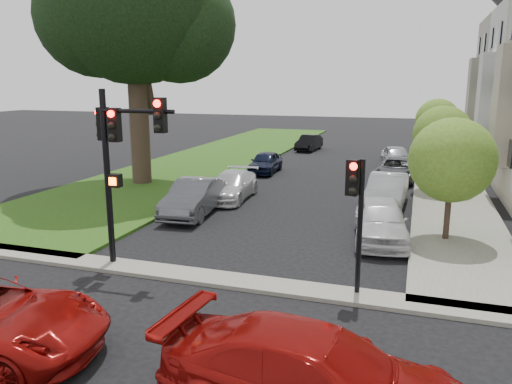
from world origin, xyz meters
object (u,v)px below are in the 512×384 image
(traffic_signal_main, at_px, (119,147))
(car_parked_1, at_px, (387,191))
(small_tree_c, at_px, (437,120))
(small_tree_a, at_px, (452,160))
(small_tree_b, at_px, (443,135))
(car_parked_7, at_px, (265,162))
(car_cross_far, at_px, (317,379))
(car_parked_6, at_px, (231,186))
(car_parked_2, at_px, (397,169))
(car_parked_9, at_px, (309,143))
(car_parked_3, at_px, (396,157))
(car_parked_5, at_px, (194,197))
(traffic_signal_secondary, at_px, (356,202))
(car_parked_0, at_px, (381,220))

(traffic_signal_main, relative_size, car_parked_1, 1.19)
(small_tree_c, bearing_deg, small_tree_a, -90.00)
(small_tree_b, xyz_separation_m, car_parked_7, (-10.16, 2.54, -2.29))
(car_cross_far, bearing_deg, car_parked_6, 31.67)
(car_parked_2, height_order, car_parked_9, car_parked_2)
(small_tree_a, relative_size, car_parked_3, 1.04)
(traffic_signal_main, bearing_deg, car_parked_5, 94.95)
(car_cross_far, relative_size, car_parked_9, 1.43)
(traffic_signal_secondary, relative_size, car_parked_9, 0.96)
(car_parked_7, bearing_deg, small_tree_a, -49.19)
(car_parked_2, bearing_deg, car_cross_far, -86.73)
(traffic_signal_secondary, height_order, car_parked_3, traffic_signal_secondary)
(car_parked_9, bearing_deg, car_parked_2, -50.43)
(car_parked_7, bearing_deg, car_parked_2, -1.87)
(small_tree_b, distance_m, car_parked_6, 11.01)
(car_parked_5, relative_size, car_parked_9, 1.20)
(car_parked_3, height_order, car_parked_7, car_parked_3)
(traffic_signal_main, distance_m, car_parked_3, 22.49)
(small_tree_a, distance_m, car_parked_3, 15.81)
(traffic_signal_secondary, xyz_separation_m, car_cross_far, (0.08, -5.30, -1.79))
(car_parked_7, relative_size, car_parked_9, 1.01)
(car_parked_3, bearing_deg, small_tree_b, -81.74)
(car_parked_0, xyz_separation_m, car_parked_5, (-7.87, 1.21, -0.01))
(small_tree_b, bearing_deg, car_parked_3, 109.54)
(traffic_signal_secondary, height_order, car_cross_far, traffic_signal_secondary)
(car_parked_2, bearing_deg, car_parked_0, -86.11)
(small_tree_a, relative_size, car_parked_2, 0.95)
(car_parked_3, xyz_separation_m, car_parked_5, (-7.66, -14.92, 0.04))
(traffic_signal_secondary, xyz_separation_m, car_parked_6, (-7.07, 9.47, -1.92))
(car_parked_2, bearing_deg, car_parked_6, -131.57)
(small_tree_c, relative_size, car_parked_6, 0.98)
(car_cross_far, bearing_deg, small_tree_a, -6.95)
(small_tree_b, distance_m, traffic_signal_secondary, 14.48)
(car_parked_3, bearing_deg, traffic_signal_main, -119.92)
(car_parked_3, xyz_separation_m, car_parked_9, (-7.26, 6.51, -0.09))
(car_parked_5, bearing_deg, car_parked_9, 83.61)
(car_parked_1, bearing_deg, car_parked_6, -172.18)
(car_cross_far, bearing_deg, car_parked_7, 24.96)
(car_parked_2, height_order, car_parked_6, car_parked_6)
(small_tree_a, distance_m, car_parked_7, 15.20)
(small_tree_a, height_order, car_parked_6, small_tree_a)
(car_parked_0, bearing_deg, small_tree_b, 69.03)
(car_parked_5, bearing_deg, traffic_signal_secondary, -44.95)
(car_parked_6, bearing_deg, car_parked_5, -100.92)
(traffic_signal_secondary, distance_m, car_parked_9, 28.64)
(car_parked_0, distance_m, car_parked_3, 16.13)
(car_parked_1, bearing_deg, car_parked_2, 91.38)
(small_tree_a, bearing_deg, car_parked_7, 132.50)
(car_parked_2, xyz_separation_m, car_parked_5, (-7.88, -10.52, 0.12))
(car_parked_2, relative_size, car_parked_5, 1.01)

